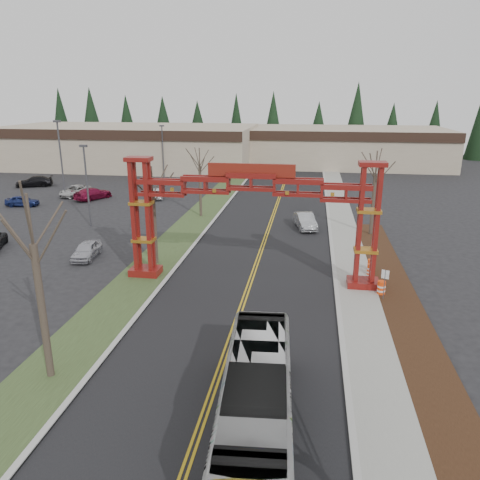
% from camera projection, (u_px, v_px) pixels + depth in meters
% --- Properties ---
extents(ground, '(200.00, 200.00, 0.00)m').
position_uv_depth(ground, '(187.00, 465.00, 17.25)').
color(ground, black).
rests_on(ground, ground).
extents(road, '(12.00, 110.00, 0.02)m').
position_uv_depth(road, '(261.00, 251.00, 40.84)').
color(road, black).
rests_on(road, ground).
extents(lane_line_left, '(0.12, 100.00, 0.01)m').
position_uv_depth(lane_line_left, '(260.00, 251.00, 40.86)').
color(lane_line_left, gold).
rests_on(lane_line_left, road).
extents(lane_line_right, '(0.12, 100.00, 0.01)m').
position_uv_depth(lane_line_right, '(262.00, 251.00, 40.82)').
color(lane_line_right, gold).
rests_on(lane_line_right, road).
extents(curb_right, '(0.30, 110.00, 0.15)m').
position_uv_depth(curb_right, '(332.00, 254.00, 39.94)').
color(curb_right, '#B0AFAA').
rests_on(curb_right, ground).
extents(sidewalk_right, '(2.60, 110.00, 0.14)m').
position_uv_depth(sidewalk_right, '(350.00, 254.00, 39.73)').
color(sidewalk_right, gray).
rests_on(sidewalk_right, ground).
extents(landscape_strip, '(2.60, 50.00, 0.12)m').
position_uv_depth(landscape_strip, '(419.00, 347.00, 25.20)').
color(landscape_strip, black).
rests_on(landscape_strip, ground).
extents(grass_median, '(4.00, 110.00, 0.08)m').
position_uv_depth(grass_median, '(173.00, 246.00, 41.99)').
color(grass_median, '#324221').
rests_on(grass_median, ground).
extents(curb_left, '(0.30, 110.00, 0.15)m').
position_uv_depth(curb_left, '(193.00, 247.00, 41.71)').
color(curb_left, '#B0AFAA').
rests_on(curb_left, ground).
extents(gateway_arch, '(18.20, 1.60, 8.90)m').
position_uv_depth(gateway_arch, '(251.00, 201.00, 32.46)').
color(gateway_arch, maroon).
rests_on(gateway_arch, ground).
extents(retail_building_west, '(46.00, 22.30, 7.50)m').
position_uv_depth(retail_building_west, '(131.00, 146.00, 88.38)').
color(retail_building_west, tan).
rests_on(retail_building_west, ground).
extents(retail_building_east, '(38.00, 20.30, 7.00)m').
position_uv_depth(retail_building_east, '(344.00, 146.00, 90.22)').
color(retail_building_east, tan).
rests_on(retail_building_east, ground).
extents(conifer_treeline, '(116.10, 5.60, 13.00)m').
position_uv_depth(conifer_treeline, '(296.00, 126.00, 102.12)').
color(conifer_treeline, black).
rests_on(conifer_treeline, ground).
extents(transit_bus, '(3.38, 11.35, 3.12)m').
position_uv_depth(transit_bus, '(256.00, 401.00, 18.34)').
color(transit_bus, '#A2A3A9').
rests_on(transit_bus, ground).
extents(silver_sedan, '(2.65, 4.94, 1.55)m').
position_uv_depth(silver_sedan, '(305.00, 221.00, 47.59)').
color(silver_sedan, '#A5A8AD').
rests_on(silver_sedan, ground).
extents(parked_car_near_a, '(2.09, 4.23, 1.39)m').
position_uv_depth(parked_car_near_a, '(87.00, 250.00, 38.90)').
color(parked_car_near_a, '#B5B5BD').
rests_on(parked_car_near_a, ground).
extents(parked_car_mid_a, '(4.15, 5.67, 1.53)m').
position_uv_depth(parked_car_mid_a, '(93.00, 194.00, 60.81)').
color(parked_car_mid_a, maroon).
rests_on(parked_car_mid_a, ground).
extents(parked_car_mid_b, '(4.09, 2.13, 1.33)m').
position_uv_depth(parked_car_mid_b, '(22.00, 201.00, 57.06)').
color(parked_car_mid_b, navy).
rests_on(parked_car_mid_b, ground).
extents(parked_car_far_a, '(2.26, 4.02, 1.25)m').
position_uv_depth(parked_car_far_a, '(158.00, 194.00, 61.31)').
color(parked_car_far_a, '#B0B4B8').
rests_on(parked_car_far_a, ground).
extents(parked_car_far_b, '(2.80, 5.24, 1.40)m').
position_uv_depth(parked_car_far_b, '(75.00, 191.00, 62.95)').
color(parked_car_far_b, '#BCBCBC').
rests_on(parked_car_far_b, ground).
extents(parked_car_far_c, '(5.62, 3.94, 1.51)m').
position_uv_depth(parked_car_far_c, '(34.00, 181.00, 69.32)').
color(parked_car_far_c, black).
rests_on(parked_car_far_c, ground).
extents(bare_tree_median_near, '(3.49, 3.49, 9.03)m').
position_uv_depth(bare_tree_median_near, '(33.00, 245.00, 20.70)').
color(bare_tree_median_near, '#382D26').
rests_on(bare_tree_median_near, ground).
extents(bare_tree_median_mid, '(3.25, 3.25, 7.88)m').
position_uv_depth(bare_tree_median_mid, '(153.00, 194.00, 36.10)').
color(bare_tree_median_mid, '#382D26').
rests_on(bare_tree_median_mid, ground).
extents(bare_tree_median_far, '(3.01, 3.01, 7.60)m').
position_uv_depth(bare_tree_median_far, '(200.00, 167.00, 50.85)').
color(bare_tree_median_far, '#382D26').
rests_on(bare_tree_median_far, ground).
extents(bare_tree_right_far, '(3.38, 3.38, 8.11)m').
position_uv_depth(bare_tree_right_far, '(375.00, 175.00, 43.82)').
color(bare_tree_right_far, '#382D26').
rests_on(bare_tree_right_far, ground).
extents(light_pole_near, '(0.72, 0.36, 8.34)m').
position_uv_depth(light_pole_near, '(87.00, 180.00, 47.14)').
color(light_pole_near, '#3F3F44').
rests_on(light_pole_near, ground).
extents(light_pole_mid, '(0.87, 0.43, 9.98)m').
position_uv_depth(light_pole_mid, '(61.00, 154.00, 60.44)').
color(light_pole_mid, '#3F3F44').
rests_on(light_pole_mid, ground).
extents(light_pole_far, '(0.73, 0.36, 8.41)m').
position_uv_depth(light_pole_far, '(163.00, 147.00, 75.94)').
color(light_pole_far, '#3F3F44').
rests_on(light_pole_far, ground).
extents(street_sign, '(0.46, 0.24, 2.16)m').
position_uv_depth(street_sign, '(385.00, 279.00, 30.55)').
color(street_sign, '#3F3F44').
rests_on(street_sign, ground).
extents(barrel_south, '(0.56, 0.56, 1.03)m').
position_uv_depth(barrel_south, '(381.00, 288.00, 31.68)').
color(barrel_south, '#F9440D').
rests_on(barrel_south, ground).
extents(barrel_mid, '(0.51, 0.51, 0.94)m').
position_uv_depth(barrel_mid, '(370.00, 270.00, 35.07)').
color(barrel_mid, '#F9440D').
rests_on(barrel_mid, ground).
extents(barrel_north, '(0.54, 0.54, 1.01)m').
position_uv_depth(barrel_north, '(371.00, 266.00, 35.88)').
color(barrel_north, '#F9440D').
rests_on(barrel_north, ground).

